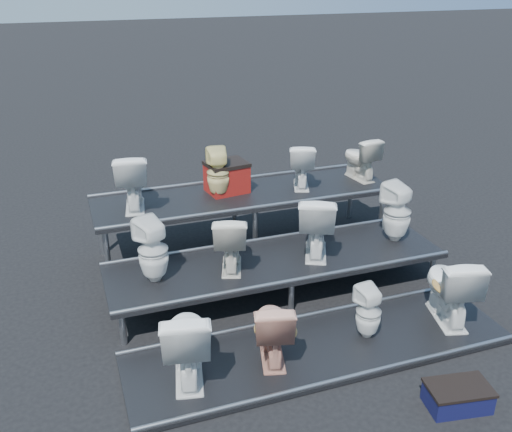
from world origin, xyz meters
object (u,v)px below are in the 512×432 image
object	(u,v)px
toilet_7	(397,212)
toilet_11	(360,158)
toilet_3	(450,287)
toilet_4	(153,250)
toilet_0	(186,341)
toilet_10	(301,165)
step_stool	(457,398)
toilet_6	(316,224)
toilet_9	(218,173)
toilet_2	(368,312)
toilet_8	(132,180)
toilet_5	(231,241)
red_crate	(227,179)
toilet_1	(272,328)

from	to	relation	value
toilet_7	toilet_11	size ratio (longest dim) A/B	1.22
toilet_3	toilet_4	bearing A→B (deg)	-7.95
toilet_0	toilet_10	size ratio (longest dim) A/B	1.29
step_stool	toilet_4	bearing A→B (deg)	142.69
toilet_6	toilet_9	distance (m)	1.61
toilet_2	toilet_8	xyz separation A→B (m)	(-2.10, 2.60, 0.87)
toilet_7	toilet_10	distance (m)	1.57
toilet_4	toilet_11	world-z (taller)	toilet_11
toilet_2	toilet_5	bearing A→B (deg)	-54.24
toilet_10	step_stool	size ratio (longest dim) A/B	1.14
toilet_9	red_crate	world-z (taller)	toilet_9
toilet_3	toilet_6	distance (m)	1.73
toilet_5	toilet_7	bearing A→B (deg)	-161.75
toilet_5	toilet_9	bearing A→B (deg)	-81.71
toilet_9	step_stool	bearing A→B (deg)	113.80
toilet_9	toilet_7	bearing A→B (deg)	153.68
toilet_2	toilet_3	xyz separation A→B (m)	(1.03, 0.00, 0.11)
toilet_0	toilet_6	xyz separation A→B (m)	(1.97, 1.30, 0.38)
toilet_1	toilet_8	distance (m)	2.89
red_crate	step_stool	size ratio (longest dim) A/B	0.94
toilet_2	toilet_10	bearing A→B (deg)	-102.79
toilet_8	step_stool	xyz separation A→B (m)	(2.38, -3.80, -1.14)
toilet_2	toilet_11	distance (m)	3.01
toilet_3	toilet_1	bearing A→B (deg)	14.69
toilet_3	toilet_5	xyz separation A→B (m)	(-2.19, 1.30, 0.34)
toilet_5	toilet_9	distance (m)	1.38
toilet_7	red_crate	world-z (taller)	toilet_7
red_crate	toilet_11	bearing A→B (deg)	-12.48
toilet_5	toilet_8	world-z (taller)	toilet_8
toilet_3	toilet_5	bearing A→B (deg)	-15.97
toilet_8	step_stool	bearing A→B (deg)	131.03
toilet_5	toilet_6	xyz separation A→B (m)	(1.12, 0.00, 0.05)
red_crate	toilet_1	bearing A→B (deg)	-105.87
toilet_6	red_crate	world-z (taller)	toilet_6
toilet_3	toilet_6	size ratio (longest dim) A/B	1.04
toilet_7	toilet_11	xyz separation A→B (m)	(0.15, 1.30, 0.33)
toilet_7	toilet_4	bearing A→B (deg)	-15.16
step_stool	toilet_11	bearing A→B (deg)	84.80
toilet_10	red_crate	bearing A→B (deg)	13.23
toilet_1	toilet_10	xyz separation A→B (m)	(1.43, 2.60, 0.76)
toilet_8	red_crate	world-z (taller)	toilet_8
toilet_5	toilet_6	size ratio (longest dim) A/B	0.88
toilet_0	step_stool	bearing A→B (deg)	164.11
red_crate	toilet_3	bearing A→B (deg)	-65.18
toilet_5	red_crate	size ratio (longest dim) A/B	1.32
toilet_4	red_crate	xyz separation A→B (m)	(1.32, 1.44, 0.21)
toilet_7	step_stool	bearing A→B (deg)	56.41
toilet_7	red_crate	xyz separation A→B (m)	(-1.89, 1.44, 0.20)
toilet_2	toilet_10	distance (m)	2.74
toilet_7	toilet_10	xyz separation A→B (m)	(-0.81, 1.30, 0.33)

